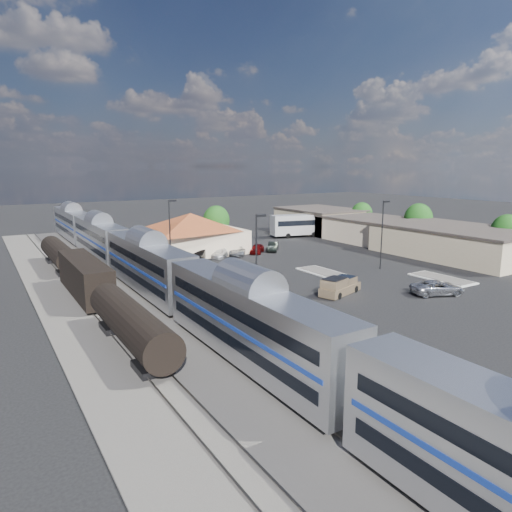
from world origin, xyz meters
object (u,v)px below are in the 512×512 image
station_depot (190,233)px  coach_bus (305,224)px  pickup_truck (340,286)px  suv (438,288)px

station_depot → coach_bus: bearing=8.7°
pickup_truck → suv: (8.58, -5.58, -0.13)m
suv → coach_bus: size_ratio=0.41×
pickup_truck → coach_bus: 40.65m
pickup_truck → suv: 10.23m
station_depot → coach_bus: (25.47, 3.89, -0.69)m
coach_bus → station_depot: bearing=111.7°
station_depot → suv: (12.32, -36.01, -2.36)m
station_depot → coach_bus: size_ratio=1.36×
station_depot → suv: station_depot is taller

